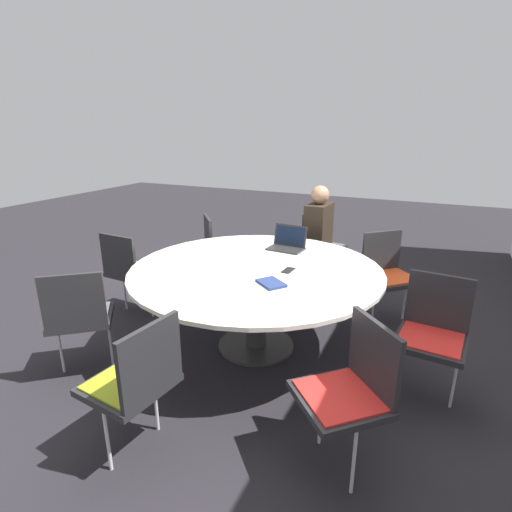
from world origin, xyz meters
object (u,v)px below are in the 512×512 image
object	(u,v)px
chair_4	(136,377)
cell_phone	(288,270)
chair_7	(388,270)
person_0	(320,231)
chair_1	(220,246)
chair_2	(130,267)
chair_6	(433,328)
laptop	(288,243)
chair_0	(319,242)
chair_5	(351,385)
chair_3	(79,313)
spiral_notebook	(271,283)

from	to	relation	value
chair_4	cell_phone	world-z (taller)	chair_4
chair_7	cell_phone	xyz separation A→B (m)	(0.96, -0.66, 0.21)
chair_7	person_0	distance (m)	0.93
chair_1	chair_2	distance (m)	1.08
chair_6	laptop	world-z (taller)	laptop
chair_0	chair_7	distance (m)	1.09
chair_5	laptop	xyz separation A→B (m)	(-1.55, -0.94, 0.26)
chair_3	laptop	size ratio (longest dim) A/B	2.54
chair_1	spiral_notebook	world-z (taller)	chair_1
laptop	chair_0	bearing A→B (deg)	93.68
chair_0	laptop	world-z (taller)	laptop
chair_0	cell_phone	size ratio (longest dim) A/B	6.00
chair_0	chair_1	xyz separation A→B (m)	(0.66, -0.98, 0.00)
chair_3	chair_6	bearing A→B (deg)	-19.96
laptop	chair_1	bearing A→B (deg)	162.03
chair_4	chair_6	xyz separation A→B (m)	(-1.28, 1.45, 0.00)
chair_4	chair_3	bearing A→B (deg)	70.89
chair_2	chair_6	xyz separation A→B (m)	(0.10, 2.72, 0.00)
chair_1	spiral_notebook	xyz separation A→B (m)	(1.29, 1.17, 0.21)
chair_6	chair_5	bearing A→B (deg)	72.76
spiral_notebook	chair_7	bearing A→B (deg)	152.14
chair_0	chair_4	xyz separation A→B (m)	(3.02, -0.15, 0.00)
laptop	cell_phone	size ratio (longest dim) A/B	2.36
spiral_notebook	cell_phone	world-z (taller)	spiral_notebook
chair_0	cell_phone	bearing A→B (deg)	11.58
chair_1	chair_3	bearing A→B (deg)	-42.30
chair_6	person_0	distance (m)	1.95
chair_6	chair_2	bearing A→B (deg)	4.07
chair_1	cell_phone	xyz separation A→B (m)	(0.96, 1.18, 0.21)
chair_0	chair_5	bearing A→B (deg)	24.03
chair_3	chair_6	world-z (taller)	same
chair_2	person_0	xyz separation A→B (m)	(-1.39, 1.49, 0.19)
laptop	spiral_notebook	size ratio (longest dim) A/B	1.32
chair_3	spiral_notebook	bearing A→B (deg)	-12.68
chair_1	chair_6	world-z (taller)	same
chair_4	chair_7	bearing A→B (deg)	-16.68
chair_0	spiral_notebook	distance (m)	1.96
chair_4	chair_0	bearing A→B (deg)	3.84
chair_1	person_0	xyz separation A→B (m)	(-0.41, 1.04, 0.19)
person_0	laptop	distance (m)	0.82
chair_4	cell_phone	size ratio (longest dim) A/B	6.00
chair_4	laptop	size ratio (longest dim) A/B	2.54
chair_5	spiral_notebook	xyz separation A→B (m)	(-0.66, -0.74, 0.21)
spiral_notebook	chair_0	bearing A→B (deg)	-174.38
chair_1	chair_2	world-z (taller)	same
chair_5	laptop	bearing A→B (deg)	-12.26
chair_3	spiral_notebook	distance (m)	1.43
chair_3	person_0	xyz separation A→B (m)	(-2.33, 1.13, 0.19)
chair_1	cell_phone	bearing A→B (deg)	11.25
chair_1	chair_6	size ratio (longest dim) A/B	1.00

